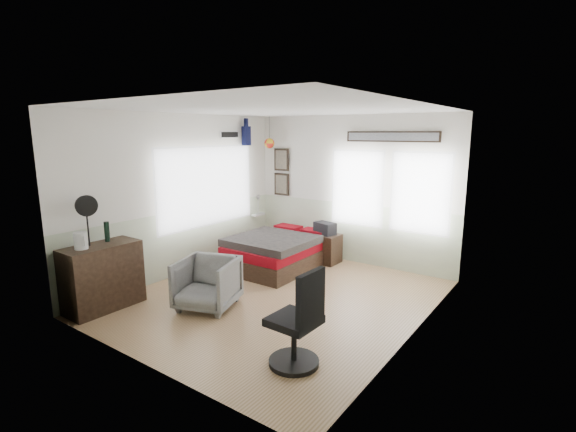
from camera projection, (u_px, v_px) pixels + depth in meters
name	position (u px, v px, depth m)	size (l,w,h in m)	color
ground_plane	(278.00, 298.00, 6.13)	(4.00, 4.50, 0.01)	olive
room_shell	(281.00, 187.00, 6.01)	(4.02, 4.52, 2.71)	silver
wall_decor	(292.00, 148.00, 7.91)	(3.55, 1.32, 1.44)	black
bed	(278.00, 251.00, 7.50)	(1.35, 1.84, 0.59)	black
dresser	(103.00, 277.00, 5.69)	(0.48, 1.00, 0.90)	black
armchair	(207.00, 283.00, 5.72)	(0.75, 0.77, 0.70)	gray
nightstand	(325.00, 248.00, 7.78)	(0.54, 0.43, 0.54)	black
task_chair	(299.00, 327.00, 4.25)	(0.53, 0.53, 1.06)	black
kettle	(81.00, 241.00, 5.39)	(0.20, 0.17, 0.22)	silver
bottle	(107.00, 232.00, 5.77)	(0.07, 0.07, 0.28)	black
stand_fan	(86.00, 206.00, 5.46)	(0.14, 0.28, 0.69)	black
black_bag	(325.00, 228.00, 7.70)	(0.38, 0.25, 0.22)	black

